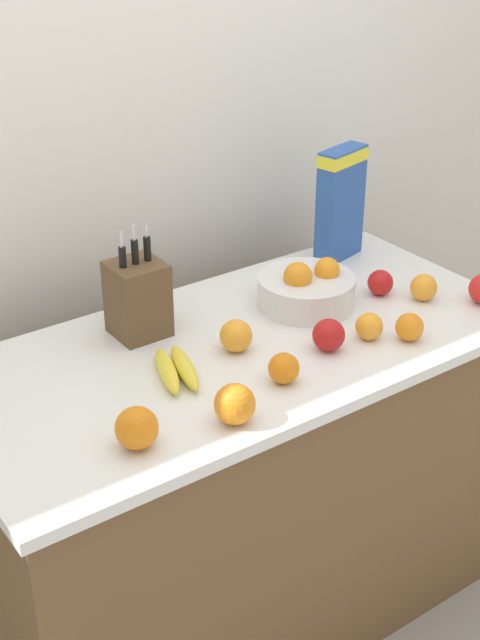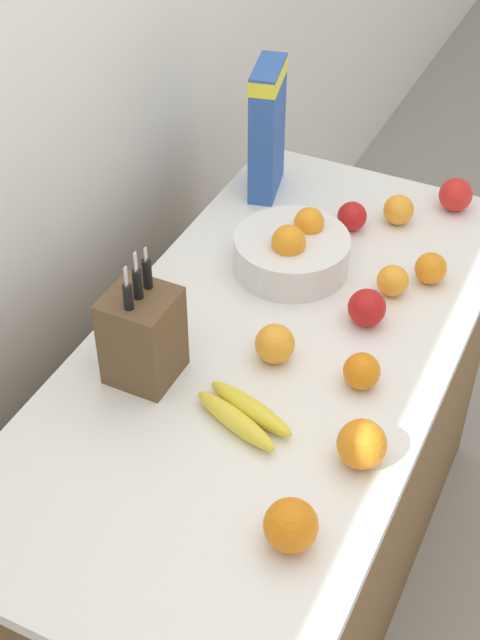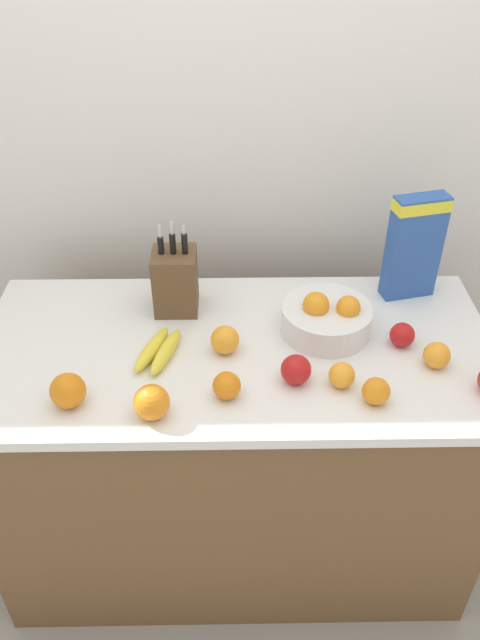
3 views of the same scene
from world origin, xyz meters
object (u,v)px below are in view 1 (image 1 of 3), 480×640
Objects in this scene: apple_leftmost at (380,283)px; orange_back_center at (137,428)px; fruit_bowl at (306,289)px; cereal_box at (341,199)px; orange_mid_left at (409,327)px; orange_mid_right at (284,368)px; orange_front_left at (235,404)px; knife_block at (138,298)px; orange_front_right at (424,287)px; orange_near_bowl at (236,336)px; banana_bunch at (176,369)px; orange_by_cereal at (369,326)px; apple_by_knife_block at (329,335)px.

orange_back_center reaches higher than apple_leftmost.
fruit_bowl is 0.74m from orange_back_center.
cereal_box is 4.68× the size of orange_mid_left.
orange_mid_right is 0.37m from orange_mid_left.
orange_front_left is at bearing -175.91° from orange_mid_left.
fruit_bowl is 2.89× the size of orange_front_left.
orange_back_center is at bearing -120.37° from knife_block.
orange_front_left is (-0.74, -0.17, 0.01)m from orange_front_right.
orange_mid_left is (0.38, -0.21, -0.00)m from orange_near_bowl.
orange_back_center reaches higher than banana_bunch.
orange_mid_right is 0.39m from orange_back_center.
orange_near_bowl is 1.16× the size of orange_by_cereal.
orange_near_bowl reaches higher than orange_by_cereal.
orange_by_cereal is at bearing -38.40° from knife_block.
knife_block is 0.67m from orange_mid_left.
fruit_bowl is 0.32m from orange_front_right.
cereal_box reaches higher than fruit_bowl.
knife_block is 0.46m from fruit_bowl.
orange_front_left reaches higher than orange_mid_right.
fruit_bowl reaches higher than orange_by_cereal.
knife_block is 0.57m from orange_by_cereal.
fruit_bowl is at bearing 35.44° from orange_front_left.
orange_mid_right is at bearing -172.97° from orange_by_cereal.
orange_front_right is at bearing -29.65° from fruit_bowl.
apple_leftmost is at bearing 22.28° from orange_mid_right.
fruit_bowl reaches higher than apple_by_knife_block.
orange_by_cereal is at bearing 11.99° from orange_front_left.
orange_mid_right is (-0.49, -0.20, 0.00)m from apple_leftmost.
orange_mid_right is at bearing -157.72° from apple_leftmost.
apple_by_knife_block is 0.39m from orange_front_right.
orange_back_center is (-0.24, -0.41, -0.05)m from knife_block.
orange_front_right is (0.07, -0.09, 0.00)m from apple_leftmost.
orange_front_right is 1.05× the size of orange_by_cereal.
orange_mid_right and orange_front_right have the same top height.
cereal_box is 0.82m from banana_bunch.
fruit_bowl is 3.65× the size of orange_mid_left.
apple_leftmost is (0.64, -0.19, -0.06)m from knife_block.
apple_by_knife_block is at bearing 171.56° from orange_by_cereal.
orange_front_left is at bearing -158.21° from cereal_box.
fruit_bowl is 0.23m from orange_by_cereal.
orange_mid_right is (-0.28, -0.27, -0.01)m from fruit_bowl.
apple_by_knife_block reaches higher than orange_by_cereal.
apple_leftmost is 0.99× the size of orange_mid_left.
orange_mid_left is (0.52, -0.42, -0.06)m from knife_block.
orange_back_center and orange_front_left have the same top height.
cereal_box is 0.52m from orange_by_cereal.
banana_bunch is 0.75m from orange_front_right.
knife_block reaches higher than orange_front_right.
orange_front_left is (-0.67, -0.26, 0.01)m from apple_leftmost.
orange_front_right is (0.00, -0.35, -0.14)m from cereal_box.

